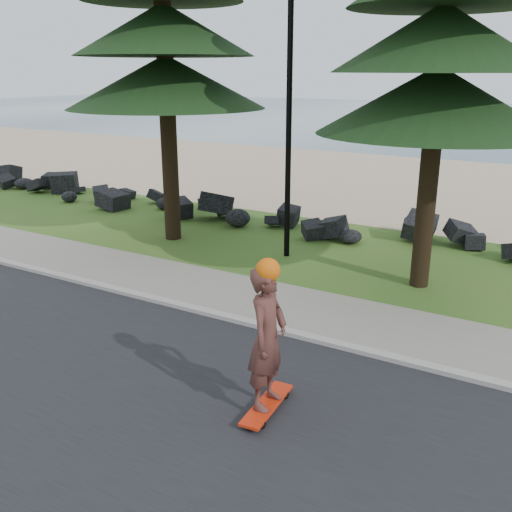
# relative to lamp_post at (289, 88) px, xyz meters

# --- Properties ---
(ground) EXTENTS (160.00, 160.00, 0.00)m
(ground) POSITION_rel_lamp_post_xyz_m (0.00, -3.20, -4.13)
(ground) COLOR #305A1C
(ground) RESTS_ON ground
(road) EXTENTS (160.00, 7.00, 0.02)m
(road) POSITION_rel_lamp_post_xyz_m (0.00, -7.70, -4.12)
(road) COLOR black
(road) RESTS_ON ground
(kerb) EXTENTS (160.00, 0.20, 0.10)m
(kerb) POSITION_rel_lamp_post_xyz_m (0.00, -4.10, -4.08)
(kerb) COLOR #A09890
(kerb) RESTS_ON ground
(sidewalk) EXTENTS (160.00, 2.00, 0.08)m
(sidewalk) POSITION_rel_lamp_post_xyz_m (0.00, -3.00, -4.09)
(sidewalk) COLOR gray
(sidewalk) RESTS_ON ground
(beach_sand) EXTENTS (160.00, 15.00, 0.01)m
(beach_sand) POSITION_rel_lamp_post_xyz_m (0.00, 11.30, -4.13)
(beach_sand) COLOR #CFAF8A
(beach_sand) RESTS_ON ground
(seawall_boulders) EXTENTS (60.00, 2.40, 1.10)m
(seawall_boulders) POSITION_rel_lamp_post_xyz_m (0.00, 2.40, -4.13)
(seawall_boulders) COLOR black
(seawall_boulders) RESTS_ON ground
(lamp_post) EXTENTS (0.25, 0.14, 8.14)m
(lamp_post) POSITION_rel_lamp_post_xyz_m (0.00, 0.00, 0.00)
(lamp_post) COLOR black
(lamp_post) RESTS_ON ground
(skateboarder) EXTENTS (0.54, 1.22, 2.24)m
(skateboarder) POSITION_rel_lamp_post_xyz_m (2.99, -6.40, -3.01)
(skateboarder) COLOR red
(skateboarder) RESTS_ON ground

